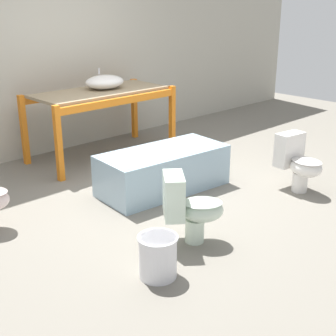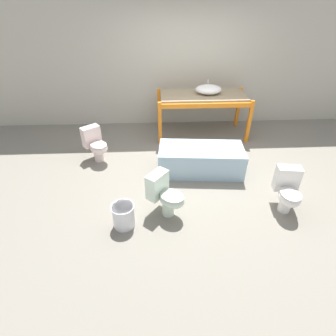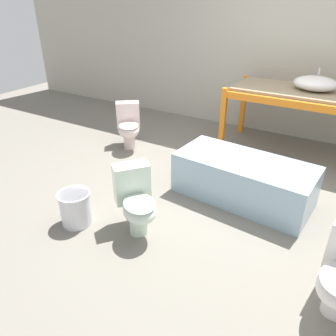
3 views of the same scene
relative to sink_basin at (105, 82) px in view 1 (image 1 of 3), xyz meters
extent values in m
plane|color=slate|center=(-0.45, -1.36, -1.00)|extent=(12.00, 12.00, 0.00)
cube|color=#B2AD9E|center=(-0.45, 0.66, 0.60)|extent=(10.80, 0.08, 3.20)
cube|color=orange|center=(-1.03, -0.46, -0.54)|extent=(0.07, 0.07, 0.90)
cube|color=orange|center=(0.80, -0.46, -0.54)|extent=(0.07, 0.07, 0.90)
cube|color=orange|center=(-1.03, 0.37, -0.54)|extent=(0.07, 0.07, 0.90)
cube|color=orange|center=(0.80, 0.37, -0.54)|extent=(0.07, 0.07, 0.90)
cube|color=orange|center=(-0.11, -0.46, -0.17)|extent=(1.83, 0.06, 0.09)
cube|color=orange|center=(-0.11, 0.37, -0.17)|extent=(1.83, 0.06, 0.09)
cube|color=#998466|center=(-0.11, -0.04, -0.11)|extent=(1.76, 0.76, 0.04)
ellipsoid|color=white|center=(0.00, 0.00, 0.00)|extent=(0.55, 0.43, 0.18)
cylinder|color=silver|center=(0.00, 0.12, 0.13)|extent=(0.02, 0.02, 0.08)
cube|color=#99B7CC|center=(-0.34, -1.50, -0.76)|extent=(1.50, 0.78, 0.46)
cube|color=#829CAD|center=(-0.34, -1.50, -0.63)|extent=(1.41, 0.69, 0.19)
cylinder|color=white|center=(0.73, -2.59, -0.89)|extent=(0.17, 0.17, 0.22)
ellipsoid|color=white|center=(0.72, -2.66, -0.69)|extent=(0.34, 0.41, 0.20)
ellipsoid|color=beige|center=(0.72, -2.66, -0.62)|extent=(0.33, 0.39, 0.03)
cube|color=white|center=(0.75, -2.41, -0.55)|extent=(0.35, 0.21, 0.38)
cylinder|color=silver|center=(-0.97, -2.58, -0.89)|extent=(0.17, 0.17, 0.22)
ellipsoid|color=silver|center=(-0.92, -2.62, -0.69)|extent=(0.47, 0.46, 0.20)
ellipsoid|color=#A3B3A3|center=(-0.92, -2.62, -0.62)|extent=(0.45, 0.44, 0.03)
cube|color=silver|center=(-1.11, -2.46, -0.55)|extent=(0.34, 0.36, 0.38)
cylinder|color=silver|center=(-1.58, -2.77, -0.83)|extent=(0.29, 0.29, 0.34)
cylinder|color=silver|center=(-1.58, -2.77, -0.66)|extent=(0.31, 0.31, 0.02)
camera|label=1|loc=(-3.69, -5.09, 1.02)|focal=50.00mm
camera|label=2|loc=(-1.11, -5.35, 1.67)|focal=28.00mm
camera|label=3|loc=(0.53, -4.55, 1.01)|focal=35.00mm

